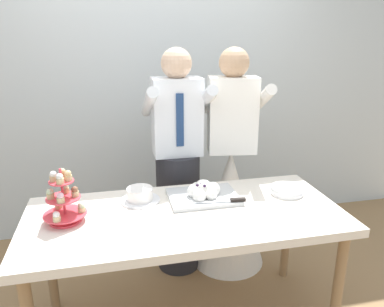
# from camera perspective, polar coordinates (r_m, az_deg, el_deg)

# --- Properties ---
(rear_wall) EXTENTS (5.20, 0.10, 2.90)m
(rear_wall) POSITION_cam_1_polar(r_m,az_deg,el_deg) (3.29, -6.10, 12.71)
(rear_wall) COLOR silver
(rear_wall) RESTS_ON ground_plane
(dessert_table) EXTENTS (1.80, 0.80, 0.78)m
(dessert_table) POSITION_cam_1_polar(r_m,az_deg,el_deg) (2.19, -0.98, -10.70)
(dessert_table) COLOR silver
(dessert_table) RESTS_ON ground_plane
(cupcake_stand) EXTENTS (0.23, 0.23, 0.31)m
(cupcake_stand) POSITION_cam_1_polar(r_m,az_deg,el_deg) (2.11, -19.00, -6.77)
(cupcake_stand) COLOR #D83F4C
(cupcake_stand) RESTS_ON dessert_table
(main_cake_tray) EXTENTS (0.44, 0.31, 0.12)m
(main_cake_tray) POSITION_cam_1_polar(r_m,az_deg,el_deg) (2.30, 1.76, -6.04)
(main_cake_tray) COLOR silver
(main_cake_tray) RESTS_ON dessert_table
(plate_stack) EXTENTS (0.21, 0.21, 0.04)m
(plate_stack) POSITION_cam_1_polar(r_m,az_deg,el_deg) (2.45, 14.33, -5.48)
(plate_stack) COLOR white
(plate_stack) RESTS_ON dessert_table
(round_cake) EXTENTS (0.24, 0.24, 0.08)m
(round_cake) POSITION_cam_1_polar(r_m,az_deg,el_deg) (2.29, -7.95, -6.34)
(round_cake) COLOR white
(round_cake) RESTS_ON dessert_table
(person_groom) EXTENTS (0.46, 0.49, 1.66)m
(person_groom) POSITION_cam_1_polar(r_m,az_deg,el_deg) (2.74, -2.18, -3.51)
(person_groom) COLOR #232328
(person_groom) RESTS_ON ground_plane
(person_bride) EXTENTS (0.56, 0.56, 1.66)m
(person_bride) POSITION_cam_1_polar(r_m,az_deg,el_deg) (2.87, 5.79, -6.06)
(person_bride) COLOR white
(person_bride) RESTS_ON ground_plane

